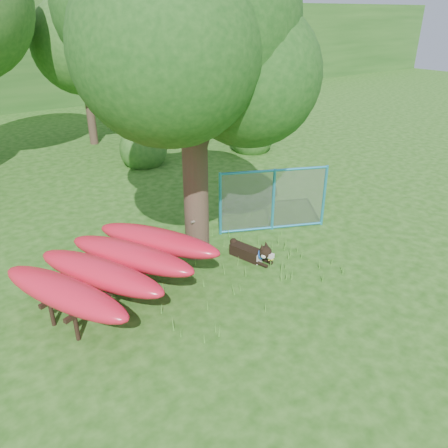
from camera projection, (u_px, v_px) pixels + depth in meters
ground at (249, 288)px, 9.29m from camera, size 80.00×80.00×0.00m
oak_tree at (189, 39)px, 8.62m from camera, size 5.31×5.08×7.25m
wooden_post at (197, 234)px, 10.28m from camera, size 0.31×0.12×1.12m
kayak_rack at (116, 264)px, 8.65m from camera, size 4.28×3.85×1.06m
husky_dog at (253, 252)px, 10.28m from camera, size 0.56×1.28×0.57m
fence_section at (273, 200)px, 11.47m from camera, size 2.70×1.26×2.85m
wildflower_clump at (271, 260)px, 9.98m from camera, size 0.11×0.10×0.24m
bg_tree_c at (82, 45)px, 17.79m from camera, size 4.00×4.00×6.12m
bg_tree_d at (180, 18)px, 17.74m from camera, size 4.80×4.80×7.50m
bg_tree_e at (201, 14)px, 21.44m from camera, size 4.60×4.60×7.55m
shrub_right at (251, 151)px, 18.55m from camera, size 1.80×1.80×1.80m
shrub_mid at (145, 164)px, 16.92m from camera, size 1.80×1.80×1.80m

